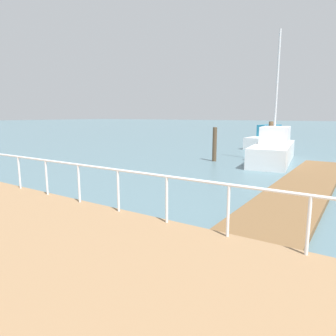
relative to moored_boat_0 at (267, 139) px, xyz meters
name	(u,v)px	position (x,y,z in m)	size (l,w,h in m)	color
ground_plane	(46,174)	(-18.38, 5.28, -0.71)	(300.00, 300.00, 0.00)	slate
floating_dock	(303,188)	(-14.92, -5.47, -0.62)	(13.91, 2.00, 0.18)	brown
dock_piling_1	(270,140)	(-6.58, -1.98, 0.47)	(0.30, 0.30, 2.36)	brown
dock_piling_2	(215,144)	(-10.19, 0.35, 0.31)	(0.25, 0.25, 2.05)	brown
dock_piling_3	(277,142)	(-4.08, -1.82, 0.13)	(0.30, 0.30, 1.69)	#473826
moored_boat_0	(267,139)	(0.00, 0.00, 0.00)	(6.42, 2.08, 1.93)	white
moored_boat_1	(273,149)	(-8.44, -2.69, 0.06)	(7.11, 2.90, 7.50)	white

